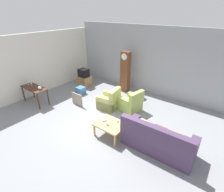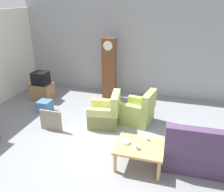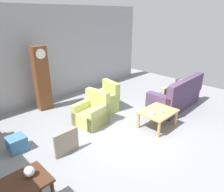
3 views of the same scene
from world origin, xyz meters
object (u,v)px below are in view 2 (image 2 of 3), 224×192
armchair_olive_near (106,114)px  bowl_white_stacked (126,142)px  storage_box_blue (45,106)px  cup_white_porcelain (147,139)px  framed_picture_leaning (51,120)px  cup_blue_rimmed (137,147)px  tv_stand_cabinet (42,92)px  grandfather_clock (109,69)px  coffee_table_wood (140,149)px  tv_crt (41,78)px  armchair_olive_far (139,112)px  couch_floral (219,155)px

armchair_olive_near → bowl_white_stacked: size_ratio=4.98×
storage_box_blue → cup_white_porcelain: (3.28, -1.41, 0.34)m
framed_picture_leaning → cup_blue_rimmed: cup_blue_rimmed is taller
tv_stand_cabinet → storage_box_blue: size_ratio=1.78×
armchair_olive_near → tv_stand_cabinet: armchair_olive_near is taller
cup_white_porcelain → armchair_olive_near: bearing=137.2°
armchair_olive_near → framed_picture_leaning: armchair_olive_near is taller
grandfather_clock → cup_white_porcelain: (1.72, -3.04, -0.51)m
coffee_table_wood → cup_white_porcelain: 0.28m
tv_crt → cup_white_porcelain: tv_crt is taller
cup_white_porcelain → tv_stand_cabinet: bearing=150.0°
armchair_olive_far → tv_stand_cabinet: armchair_olive_far is taller
armchair_olive_near → cup_blue_rimmed: (1.13, -1.53, 0.22)m
grandfather_clock → tv_stand_cabinet: grandfather_clock is taller
coffee_table_wood → tv_stand_cabinet: size_ratio=1.41×
tv_stand_cabinet → coffee_table_wood: bearing=-33.4°
tv_stand_cabinet → cup_blue_rimmed: 4.53m
couch_floral → cup_white_porcelain: (-1.41, -0.05, 0.16)m
coffee_table_wood → tv_crt: 4.50m
cup_white_porcelain → cup_blue_rimmed: size_ratio=0.80×
grandfather_clock → tv_crt: (-2.13, -0.81, -0.27)m
couch_floral → storage_box_blue: bearing=163.8°
coffee_table_wood → framed_picture_leaning: (-2.43, 0.75, -0.13)m
tv_stand_cabinet → storage_box_blue: (0.57, -0.81, -0.10)m
tv_crt → armchair_olive_near: bearing=-22.2°
grandfather_clock → cup_white_porcelain: size_ratio=27.01×
armchair_olive_near → armchair_olive_far: same height
armchair_olive_far → tv_stand_cabinet: (-3.42, 0.66, -0.03)m
armchair_olive_far → cup_white_porcelain: size_ratio=12.25×
couch_floral → framed_picture_leaning: couch_floral is taller
tv_crt → framed_picture_leaning: 2.21m
grandfather_clock → framed_picture_leaning: size_ratio=3.38×
tv_crt → cup_white_porcelain: bearing=-30.0°
couch_floral → cup_white_porcelain: size_ratio=28.23×
tv_stand_cabinet → couch_floral: bearing=-22.5°
armchair_olive_far → couch_floral: bearing=-39.5°
coffee_table_wood → bowl_white_stacked: 0.31m
armchair_olive_near → framed_picture_leaning: (-1.27, -0.67, -0.03)m
cup_white_porcelain → couch_floral: bearing=2.1°
armchair_olive_far → framed_picture_leaning: size_ratio=1.53×
armchair_olive_far → tv_stand_cabinet: size_ratio=1.35×
grandfather_clock → bowl_white_stacked: grandfather_clock is taller
grandfather_clock → cup_white_porcelain: grandfather_clock is taller
armchair_olive_near → bowl_white_stacked: armchair_olive_near is taller
tv_crt → grandfather_clock: bearing=20.7°
couch_floral → grandfather_clock: size_ratio=1.04×
couch_floral → cup_white_porcelain: 1.42m
coffee_table_wood → grandfather_clock: (-1.61, 3.28, 0.61)m
tv_stand_cabinet → bowl_white_stacked: size_ratio=3.68×
coffee_table_wood → framed_picture_leaning: bearing=162.9°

